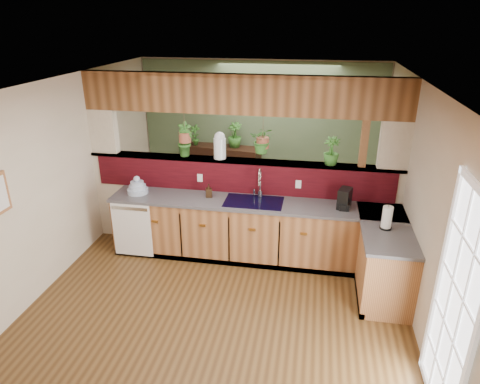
% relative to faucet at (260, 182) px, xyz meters
% --- Properties ---
extents(ground, '(4.60, 7.00, 0.01)m').
position_rel_faucet_xyz_m(ground, '(-0.31, -1.13, -1.14)').
color(ground, '#4E3418').
rests_on(ground, ground).
extents(ceiling, '(4.60, 7.00, 0.01)m').
position_rel_faucet_xyz_m(ceiling, '(-0.31, -1.13, 1.46)').
color(ceiling, brown).
rests_on(ceiling, ground).
extents(wall_back, '(4.60, 0.02, 2.60)m').
position_rel_faucet_xyz_m(wall_back, '(-0.31, 2.37, 0.16)').
color(wall_back, beige).
rests_on(wall_back, ground).
extents(wall_left, '(0.02, 7.00, 2.60)m').
position_rel_faucet_xyz_m(wall_left, '(-2.61, -1.13, 0.16)').
color(wall_left, beige).
rests_on(wall_left, ground).
extents(wall_right, '(0.02, 7.00, 2.60)m').
position_rel_faucet_xyz_m(wall_right, '(1.99, -1.13, 0.16)').
color(wall_right, beige).
rests_on(wall_right, ground).
extents(pass_through_partition, '(4.60, 0.21, 2.60)m').
position_rel_faucet_xyz_m(pass_through_partition, '(-0.28, 0.22, 0.05)').
color(pass_through_partition, beige).
rests_on(pass_through_partition, ground).
extents(pass_through_ledge, '(4.60, 0.21, 0.04)m').
position_rel_faucet_xyz_m(pass_through_ledge, '(-0.31, 0.22, 0.23)').
color(pass_through_ledge, brown).
rests_on(pass_through_ledge, ground).
extents(header_beam, '(4.60, 0.15, 0.55)m').
position_rel_faucet_xyz_m(header_beam, '(-0.31, 0.22, 1.18)').
color(header_beam, brown).
rests_on(header_beam, ground).
extents(sage_backwall, '(4.55, 0.02, 2.55)m').
position_rel_faucet_xyz_m(sage_backwall, '(-0.31, 2.35, 0.16)').
color(sage_backwall, '#516948').
rests_on(sage_backwall, ground).
extents(countertop, '(4.14, 1.52, 0.90)m').
position_rel_faucet_xyz_m(countertop, '(0.53, -0.26, -0.69)').
color(countertop, brown).
rests_on(countertop, ground).
extents(dishwasher, '(0.58, 0.03, 0.82)m').
position_rel_faucet_xyz_m(dishwasher, '(-1.79, -0.47, -0.68)').
color(dishwasher, white).
rests_on(dishwasher, ground).
extents(navy_sink, '(0.82, 0.50, 0.18)m').
position_rel_faucet_xyz_m(navy_sink, '(-0.06, -0.16, -0.32)').
color(navy_sink, black).
rests_on(navy_sink, countertop).
extents(french_door, '(0.06, 1.02, 2.16)m').
position_rel_faucet_xyz_m(french_door, '(1.96, -2.43, -0.09)').
color(french_door, white).
rests_on(french_door, ground).
extents(faucet, '(0.20, 0.20, 0.45)m').
position_rel_faucet_xyz_m(faucet, '(0.00, 0.00, 0.00)').
color(faucet, '#B7B7B2').
rests_on(faucet, countertop).
extents(dish_stack, '(0.30, 0.30, 0.27)m').
position_rel_faucet_xyz_m(dish_stack, '(-1.79, -0.14, -0.16)').
color(dish_stack, '#A9BDDA').
rests_on(dish_stack, countertop).
extents(soap_dispenser, '(0.11, 0.11, 0.19)m').
position_rel_faucet_xyz_m(soap_dispenser, '(-0.72, -0.10, -0.14)').
color(soap_dispenser, '#392514').
rests_on(soap_dispenser, countertop).
extents(coffee_maker, '(0.15, 0.25, 0.28)m').
position_rel_faucet_xyz_m(coffee_maker, '(1.18, -0.15, -0.11)').
color(coffee_maker, black).
rests_on(coffee_maker, countertop).
extents(paper_towel, '(0.15, 0.15, 0.31)m').
position_rel_faucet_xyz_m(paper_towel, '(1.66, -0.68, -0.10)').
color(paper_towel, black).
rests_on(paper_towel, countertop).
extents(glass_jar, '(0.18, 0.18, 0.40)m').
position_rel_faucet_xyz_m(glass_jar, '(-0.62, 0.22, 0.45)').
color(glass_jar, silver).
rests_on(glass_jar, pass_through_ledge).
extents(ledge_plant_left, '(0.29, 0.27, 0.43)m').
position_rel_faucet_xyz_m(ledge_plant_left, '(-1.14, 0.22, 0.47)').
color(ledge_plant_left, '#2E6723').
rests_on(ledge_plant_left, pass_through_ledge).
extents(ledge_plant_right, '(0.27, 0.27, 0.39)m').
position_rel_faucet_xyz_m(ledge_plant_right, '(0.97, 0.22, 0.45)').
color(ledge_plant_right, '#2E6723').
rests_on(ledge_plant_right, pass_through_ledge).
extents(hanging_plant_a, '(0.22, 0.18, 0.49)m').
position_rel_faucet_xyz_m(hanging_plant_a, '(-1.14, 0.22, 0.70)').
color(hanging_plant_a, brown).
rests_on(hanging_plant_a, header_beam).
extents(hanging_plant_b, '(0.35, 0.30, 0.50)m').
position_rel_faucet_xyz_m(hanging_plant_b, '(0.01, 0.22, 0.72)').
color(hanging_plant_b, brown).
rests_on(hanging_plant_b, header_beam).
extents(shelving_console, '(1.55, 0.61, 1.00)m').
position_rel_faucet_xyz_m(shelving_console, '(-1.03, 2.12, -0.64)').
color(shelving_console, black).
rests_on(shelving_console, ground).
extents(shelf_plant_a, '(0.24, 0.19, 0.40)m').
position_rel_faucet_xyz_m(shelf_plant_a, '(-1.54, 2.12, 0.06)').
color(shelf_plant_a, '#2E6723').
rests_on(shelf_plant_a, shelving_console).
extents(shelf_plant_b, '(0.31, 0.31, 0.47)m').
position_rel_faucet_xyz_m(shelf_plant_b, '(-0.77, 2.12, 0.10)').
color(shelf_plant_b, '#2E6723').
rests_on(shelf_plant_b, shelving_console).
extents(floor_plant, '(0.73, 0.66, 0.73)m').
position_rel_faucet_xyz_m(floor_plant, '(0.55, 1.49, -0.78)').
color(floor_plant, '#2E6723').
rests_on(floor_plant, ground).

